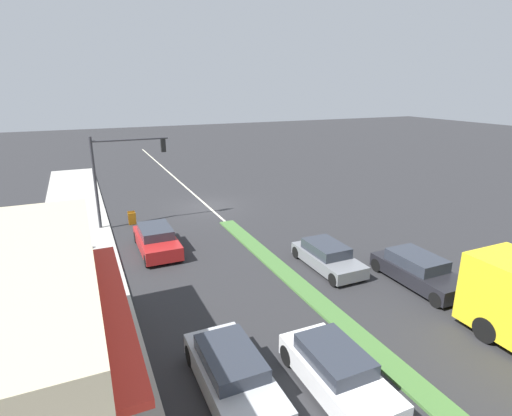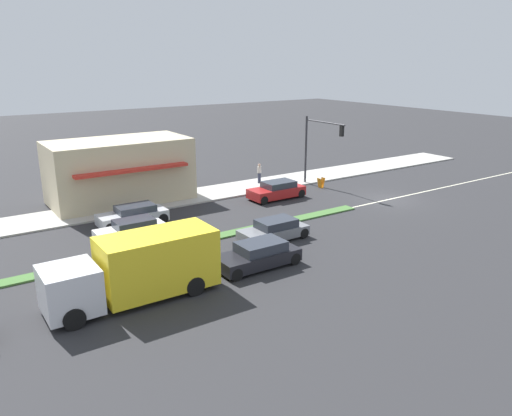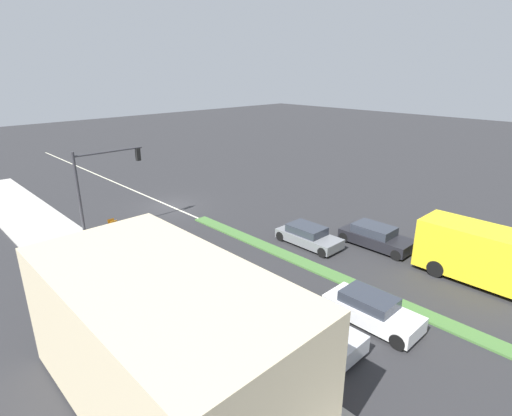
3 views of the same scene
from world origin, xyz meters
TOP-DOWN VIEW (x-y plane):
  - ground_plane at (0.00, 18.00)m, footprint 160.00×160.00m
  - sidewalk_right at (9.00, 18.50)m, footprint 4.00×73.00m
  - lane_marking_center at (0.00, 0.00)m, footprint 0.16×60.00m
  - building_corner_store at (10.76, 16.96)m, footprint 5.76×9.98m
  - traffic_signal_main at (6.12, 1.98)m, footprint 4.59×0.34m
  - pedestrian at (9.46, 5.42)m, footprint 0.34×0.34m
  - warning_aframe_sign at (5.63, 1.87)m, footprint 0.45×0.53m
  - delivery_truck at (-5.00, 21.69)m, footprint 2.44×7.50m
  - suv_grey at (-2.20, 12.33)m, footprint 1.78×4.12m
  - sedan_silver at (5.00, 18.23)m, footprint 1.78×4.34m
  - sedan_dark at (-5.00, 15.36)m, footprint 1.88×4.38m
  - hatchback_red at (5.00, 6.84)m, footprint 1.88×4.33m
  - van_white at (2.20, 19.36)m, footprint 1.73×4.08m

SIDE VIEW (x-z plane):
  - ground_plane at x=0.00m, z-range 0.00..0.00m
  - lane_marking_center at x=0.00m, z-range 0.00..0.01m
  - sidewalk_right at x=9.00m, z-range 0.00..0.12m
  - warning_aframe_sign at x=5.63m, z-range 0.01..0.84m
  - suv_grey at x=-2.20m, z-range -0.02..1.20m
  - van_white at x=2.20m, z-range -0.02..1.29m
  - sedan_dark at x=-5.00m, z-range -0.03..1.30m
  - sedan_silver at x=5.00m, z-range -0.01..1.29m
  - hatchback_red at x=5.00m, z-range -0.02..1.31m
  - pedestrian at x=9.46m, z-range 0.16..1.83m
  - delivery_truck at x=-5.00m, z-range 0.03..2.90m
  - building_corner_store at x=10.76m, z-range 0.12..4.64m
  - traffic_signal_main at x=6.12m, z-range 1.10..6.70m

